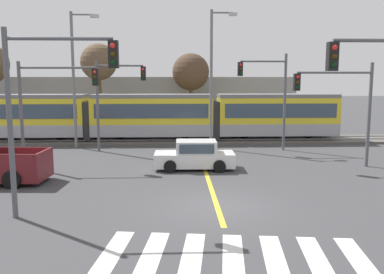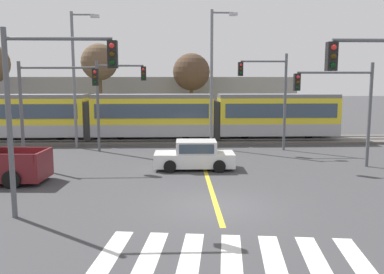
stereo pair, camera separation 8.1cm
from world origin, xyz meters
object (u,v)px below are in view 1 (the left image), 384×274
(traffic_light_far_left, at_px, (114,92))
(traffic_light_far_right, at_px, (270,88))
(traffic_light_mid_left, at_px, (49,96))
(light_rail_tram, at_px, (153,115))
(bare_tree_west, at_px, (99,63))
(street_lamp_centre, at_px, (213,72))
(traffic_light_near_left, at_px, (45,94))
(traffic_light_mid_right, at_px, (343,99))
(street_lamp_west, at_px, (76,73))
(bare_tree_east, at_px, (191,72))
(sedan_crossing, at_px, (195,156))

(traffic_light_far_left, height_order, traffic_light_far_right, traffic_light_far_right)
(traffic_light_mid_left, bearing_deg, light_rail_tram, 60.23)
(traffic_light_far_left, xyz_separation_m, bare_tree_west, (-2.37, 7.91, 2.16))
(traffic_light_mid_left, distance_m, street_lamp_centre, 10.93)
(traffic_light_near_left, relative_size, traffic_light_mid_right, 1.14)
(traffic_light_far_left, bearing_deg, traffic_light_near_left, -91.48)
(street_lamp_west, bearing_deg, traffic_light_mid_left, -89.90)
(light_rail_tram, relative_size, traffic_light_near_left, 4.38)
(traffic_light_far_left, xyz_separation_m, traffic_light_far_right, (10.19, 0.06, 0.22))
(light_rail_tram, bearing_deg, traffic_light_far_left, -118.50)
(traffic_light_near_left, distance_m, bare_tree_west, 21.02)
(light_rail_tram, bearing_deg, traffic_light_mid_right, -41.48)
(bare_tree_east, bearing_deg, street_lamp_centre, -81.99)
(street_lamp_west, xyz_separation_m, bare_tree_west, (0.41, 6.37, 0.93))
(light_rail_tram, height_order, traffic_light_far_left, traffic_light_far_left)
(traffic_light_mid_left, bearing_deg, bare_tree_west, 88.17)
(traffic_light_far_right, height_order, bare_tree_west, bare_tree_west)
(traffic_light_mid_left, height_order, street_lamp_centre, street_lamp_centre)
(traffic_light_far_left, bearing_deg, bare_tree_east, 60.39)
(traffic_light_far_left, bearing_deg, traffic_light_mid_right, -22.29)
(sedan_crossing, xyz_separation_m, traffic_light_far_left, (-4.99, 5.53, 3.22))
(traffic_light_far_right, bearing_deg, bare_tree_east, 117.36)
(sedan_crossing, height_order, bare_tree_west, bare_tree_west)
(traffic_light_far_left, relative_size, street_lamp_west, 0.64)
(traffic_light_mid_left, height_order, bare_tree_west, bare_tree_west)
(light_rail_tram, relative_size, traffic_light_far_left, 4.75)
(traffic_light_mid_right, height_order, street_lamp_centre, street_lamp_centre)
(traffic_light_far_right, bearing_deg, traffic_light_near_left, -129.03)
(traffic_light_near_left, relative_size, street_lamp_west, 0.70)
(street_lamp_west, bearing_deg, bare_tree_east, 44.08)
(traffic_light_near_left, bearing_deg, bare_tree_west, 95.57)
(street_lamp_west, bearing_deg, traffic_light_near_left, -80.42)
(traffic_light_mid_left, distance_m, bare_tree_west, 12.74)
(traffic_light_far_left, height_order, traffic_light_near_left, traffic_light_near_left)
(light_rail_tram, bearing_deg, street_lamp_centre, -36.52)
(traffic_light_near_left, bearing_deg, street_lamp_centre, 63.64)
(sedan_crossing, xyz_separation_m, street_lamp_west, (-7.76, 7.07, 4.45))
(light_rail_tram, relative_size, sedan_crossing, 6.61)
(traffic_light_mid_left, bearing_deg, traffic_light_near_left, -73.67)
(sedan_crossing, relative_size, street_lamp_west, 0.46)
(light_rail_tram, distance_m, traffic_light_far_right, 9.18)
(street_lamp_west, distance_m, bare_tree_west, 6.45)
(traffic_light_mid_left, distance_m, traffic_light_far_right, 13.79)
(traffic_light_far_right, relative_size, street_lamp_west, 0.69)
(sedan_crossing, distance_m, traffic_light_far_left, 8.11)
(traffic_light_mid_left, xyz_separation_m, bare_tree_west, (0.40, 12.54, 2.25))
(light_rail_tram, bearing_deg, bare_tree_east, 59.54)
(street_lamp_west, bearing_deg, traffic_light_far_left, -29.02)
(street_lamp_centre, relative_size, bare_tree_east, 1.33)
(sedan_crossing, distance_m, traffic_light_mid_left, 8.41)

